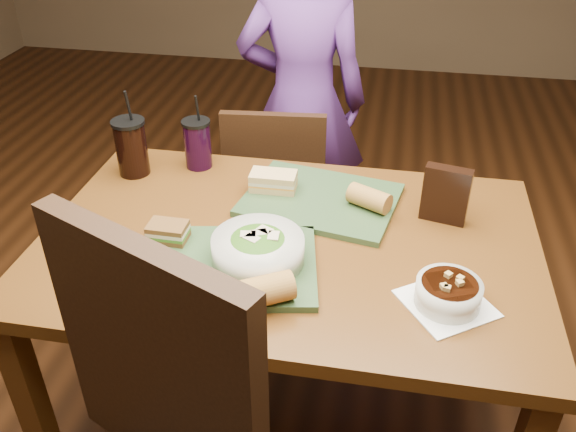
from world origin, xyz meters
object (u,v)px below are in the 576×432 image
object	(u,v)px
sandwich_far	(273,181)
cup_cola	(131,147)
soup_bowl	(448,293)
baguette_near	(263,291)
baguette_far	(369,198)
chair_far	(279,195)
tray_near	(230,266)
diner	(302,103)
sandwich_near	(168,232)
salad_bowl	(258,248)
chip_bag	(446,195)
cup_berry	(198,143)
dining_table	(288,266)
tray_far	(320,200)

from	to	relation	value
sandwich_far	cup_cola	world-z (taller)	cup_cola
soup_bowl	baguette_near	bearing A→B (deg)	-167.66
baguette_far	cup_cola	world-z (taller)	cup_cola
chair_far	tray_near	size ratio (longest dim) A/B	2.00
diner	baguette_far	bearing A→B (deg)	106.18
sandwich_near	cup_cola	distance (m)	0.42
salad_bowl	baguette_far	xyz separation A→B (m)	(0.25, 0.29, -0.01)
chip_bag	cup_berry	bearing A→B (deg)	179.36
diner	tray_near	distance (m)	1.14
chair_far	sandwich_far	bearing A→B (deg)	-80.50
sandwich_near	tray_near	bearing A→B (deg)	-21.06
sandwich_near	baguette_far	xyz separation A→B (m)	(0.49, 0.25, 0.01)
salad_bowl	sandwich_far	size ratio (longest dim) A/B	1.69
dining_table	sandwich_far	size ratio (longest dim) A/B	9.77
soup_bowl	baguette_far	world-z (taller)	baguette_far
tray_near	cup_cola	world-z (taller)	cup_cola
soup_bowl	cup_cola	world-z (taller)	cup_cola
sandwich_near	tray_far	bearing A→B (deg)	37.84
salad_bowl	cup_cola	bearing A→B (deg)	140.82
tray_far	soup_bowl	bearing A→B (deg)	-48.28
dining_table	salad_bowl	size ratio (longest dim) A/B	5.79
sandwich_near	sandwich_far	xyz separation A→B (m)	(0.21, 0.30, 0.00)
dining_table	sandwich_far	xyz separation A→B (m)	(-0.08, 0.21, 0.13)
dining_table	chair_far	size ratio (longest dim) A/B	1.54
chip_bag	sandwich_far	bearing A→B (deg)	-173.10
salad_bowl	chip_bag	bearing A→B (deg)	33.18
chair_far	baguette_near	size ratio (longest dim) A/B	6.23
chair_far	chip_bag	xyz separation A→B (m)	(0.56, -0.50, 0.36)
tray_near	sandwich_far	distance (m)	0.37
cup_berry	chip_bag	xyz separation A→B (m)	(0.75, -0.18, 0.00)
tray_near	baguette_far	distance (m)	0.45
chip_bag	baguette_far	bearing A→B (deg)	-166.86
tray_near	cup_berry	world-z (taller)	cup_berry
chair_far	tray_near	distance (m)	0.87
sandwich_far	salad_bowl	bearing A→B (deg)	-84.57
tray_far	baguette_near	xyz separation A→B (m)	(-0.06, -0.47, 0.04)
tray_near	baguette_far	world-z (taller)	baguette_far
tray_near	soup_bowl	bearing A→B (deg)	-4.10
diner	cup_cola	xyz separation A→B (m)	(-0.41, -0.73, 0.12)
salad_bowl	sandwich_near	bearing A→B (deg)	169.33
baguette_near	cup_cola	distance (m)	0.76
soup_bowl	baguette_near	size ratio (longest dim) A/B	1.84
tray_near	tray_far	distance (m)	0.39
baguette_near	cup_cola	bearing A→B (deg)	134.27
diner	soup_bowl	world-z (taller)	diner
diner	soup_bowl	size ratio (longest dim) A/B	5.74
sandwich_far	baguette_near	bearing A→B (deg)	-80.99
tray_far	soup_bowl	distance (m)	0.51
baguette_far	chip_bag	xyz separation A→B (m)	(0.20, 0.00, 0.03)
soup_bowl	sandwich_far	world-z (taller)	soup_bowl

